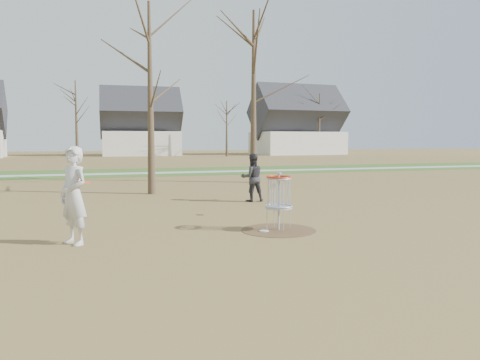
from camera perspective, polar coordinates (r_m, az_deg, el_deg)
name	(u,v)px	position (r m, az deg, el deg)	size (l,w,h in m)	color
ground	(279,230)	(11.30, 4.73, -6.13)	(160.00, 160.00, 0.00)	brown
green_band	(160,172)	(31.63, -9.76, 0.99)	(160.00, 8.00, 0.01)	#2D5119
footpath	(162,173)	(30.64, -9.51, 0.88)	(160.00, 1.50, 0.01)	#9E9E99
dirt_circle	(279,230)	(11.30, 4.73, -6.11)	(1.80, 1.80, 0.01)	#47331E
player_standing	(74,196)	(10.23, -19.62, -1.81)	(0.74, 0.49, 2.04)	silver
player_throwing	(252,178)	(16.35, 1.50, 0.29)	(0.81, 0.63, 1.67)	#2D2C30
disc_grounded	(264,231)	(11.12, 2.96, -6.20)	(0.22, 0.22, 0.02)	silver
discs_in_play	(196,178)	(11.44, -5.33, 0.19)	(5.14, 2.34, 0.16)	#E4520C
disc_golf_basket	(279,192)	(11.16, 4.76, -1.52)	(0.64, 0.64, 1.35)	#9EA3AD
bare_trees	(157,106)	(46.55, -10.12, 8.82)	(52.62, 44.98, 9.00)	#382B1E
houses_row	(160,129)	(63.42, -9.75, 6.14)	(56.51, 10.01, 7.26)	silver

